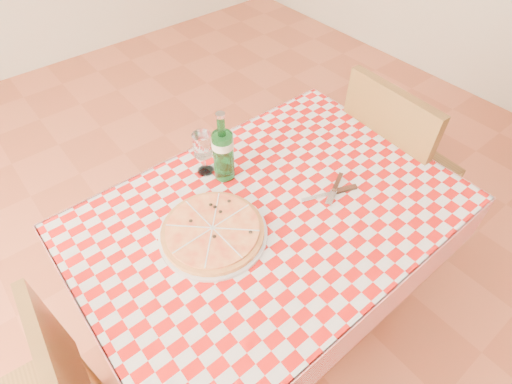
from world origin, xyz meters
The scene contains 7 objects.
dining_table centered at (0.00, 0.00, 0.66)m, with size 1.20×0.80×0.75m.
tablecloth centered at (0.00, 0.00, 0.75)m, with size 1.30×0.90×0.01m, color #AD0E0A.
chair_near centered at (0.74, 0.01, 0.55)m, with size 0.46×0.46×0.97m.
pizza_plate centered at (-0.21, 0.04, 0.78)m, with size 0.35×0.35×0.05m, color #C28040, non-canonical shape.
water_bottle centered at (-0.02, 0.24, 0.90)m, with size 0.08×0.08×0.28m, color #186026, non-canonical shape.
wine_glass centered at (-0.06, 0.31, 0.84)m, with size 0.07×0.07×0.17m, color white, non-canonical shape.
cutlery centered at (0.23, -0.08, 0.77)m, with size 0.23×0.19×0.02m, color silver, non-canonical shape.
Camera 1 is at (-0.60, -0.65, 1.79)m, focal length 28.00 mm.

